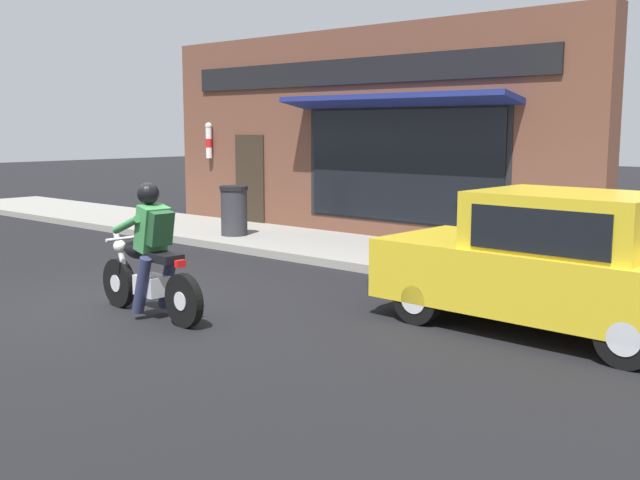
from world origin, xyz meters
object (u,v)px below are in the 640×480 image
Objects in this scene: motorcycle_with_rider at (150,261)px; car_hatchback at (551,264)px; trash_bin at (234,210)px; fire_hydrant at (506,250)px.

motorcycle_with_rider reaches higher than car_hatchback.
motorcycle_with_rider is at bearing -141.93° from trash_bin.
car_hatchback is at bearing -139.85° from fire_hydrant.
fire_hydrant is at bearing 40.15° from car_hatchback.
trash_bin is at bearing 85.29° from fire_hydrant.
motorcycle_with_rider is 4.86m from fire_hydrant.
trash_bin reaches higher than fire_hydrant.
fire_hydrant is (4.18, -2.48, -0.11)m from motorcycle_with_rider.
trash_bin is (4.69, 3.67, -0.04)m from motorcycle_with_rider.
car_hatchback is 7.86m from trash_bin.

